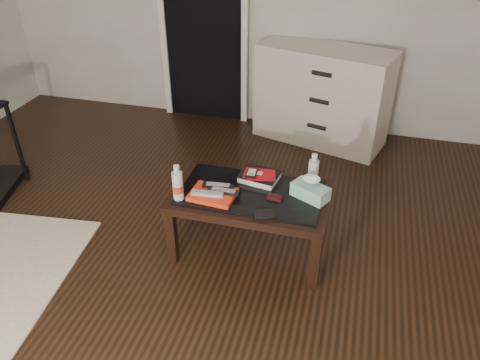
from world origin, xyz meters
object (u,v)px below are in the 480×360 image
at_px(coffee_table, 251,200).
at_px(tissue_box, 310,192).
at_px(dresser, 322,95).
at_px(water_bottle_left, 178,182).
at_px(water_bottle_right, 313,170).
at_px(textbook, 260,177).

height_order(coffee_table, tissue_box, tissue_box).
bearing_deg(coffee_table, tissue_box, 4.97).
xyz_separation_m(dresser, water_bottle_left, (-0.68, -1.93, 0.13)).
bearing_deg(tissue_box, water_bottle_right, 119.67).
xyz_separation_m(water_bottle_left, water_bottle_right, (0.79, 0.36, 0.00)).
relative_size(water_bottle_left, tissue_box, 1.03).
relative_size(dresser, water_bottle_left, 5.43).
xyz_separation_m(textbook, water_bottle_left, (-0.44, -0.34, 0.10)).
distance_m(dresser, water_bottle_right, 1.59).
distance_m(coffee_table, tissue_box, 0.39).
distance_m(coffee_table, dresser, 1.76).
bearing_deg(coffee_table, dresser, 81.62).
xyz_separation_m(dresser, textbook, (-0.24, -1.59, 0.03)).
height_order(dresser, water_bottle_left, dresser).
bearing_deg(tissue_box, dresser, 121.28).
bearing_deg(water_bottle_right, dresser, 93.99).
bearing_deg(coffee_table, water_bottle_left, -155.97).
bearing_deg(water_bottle_left, coffee_table, 24.03).
height_order(dresser, tissue_box, dresser).
bearing_deg(water_bottle_left, tissue_box, 15.50).
distance_m(water_bottle_left, water_bottle_right, 0.86).
xyz_separation_m(coffee_table, textbook, (0.02, 0.15, 0.09)).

